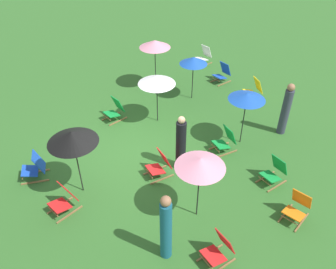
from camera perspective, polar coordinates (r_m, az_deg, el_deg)
The scene contains 21 objects.
ground_plane at distance 10.53m, azimuth -5.67°, elevation -4.15°, with size 40.00×40.00×0.00m, color #2D6026.
deckchair_0 at distance 10.75m, azimuth 9.47°, elevation -0.99°, with size 0.52×0.78×0.83m.
deckchair_1 at distance 9.75m, azimuth -1.33°, elevation -5.04°, with size 0.48×0.76×0.83m.
deckchair_2 at distance 7.99m, azimuth 8.47°, elevation -18.27°, with size 0.53×0.79×0.83m.
deckchair_3 at distance 9.22m, azimuth 20.63°, elevation -11.18°, with size 0.69×0.87×0.83m.
deckchair_4 at distance 9.20m, azimuth -16.79°, elevation -10.23°, with size 0.68×0.87×0.83m.
deckchair_5 at distance 10.36m, azimuth -21.18°, elevation -5.09°, with size 0.67×0.86×0.83m.
deckchair_6 at distance 16.11m, azimuth 5.99°, elevation 12.83°, with size 0.61×0.84×0.83m.
deckchair_7 at distance 9.98m, azimuth 17.22°, elevation -5.88°, with size 0.53×0.79×0.83m.
deckchair_8 at distance 14.61m, azimuth 8.99°, elevation 9.95°, with size 0.57×0.81×0.83m.
deckchair_10 at distance 12.17m, azimuth -8.77°, elevation 4.06°, with size 0.62×0.84×0.83m.
deckchair_11 at distance 13.64m, azimuth 14.02°, elevation 7.20°, with size 0.65×0.86×0.83m.
umbrella_0 at distance 13.39m, azimuth -2.20°, elevation 14.74°, with size 1.19×1.19×1.98m.
umbrella_1 at distance 12.74m, azimuth 4.24°, elevation 12.09°, with size 1.02×1.02×1.69m.
umbrella_2 at distance 10.47m, azimuth 12.95°, elevation 6.14°, with size 1.11×1.11×1.79m.
umbrella_3 at distance 11.33m, azimuth -1.88°, elevation 8.99°, with size 1.24×1.24×1.72m.
umbrella_4 at distance 8.66m, azimuth -15.56°, elevation -0.42°, with size 1.26×1.26×1.99m.
umbrella_5 at distance 7.78m, azimuth 5.36°, elevation -4.71°, with size 1.18×1.18×1.87m.
person_0 at distance 9.70m, azimuth 2.14°, elevation -1.62°, with size 0.40×0.40×1.77m.
person_1 at distance 7.56m, azimuth -0.35°, elevation -15.26°, with size 0.36×0.36×1.87m.
person_2 at distance 11.70m, azimuth 18.90°, elevation 3.89°, with size 0.30×0.30×1.82m.
Camera 1 is at (7.36, -3.07, 6.88)m, focal length 36.85 mm.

